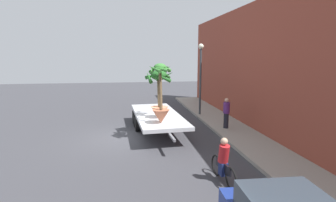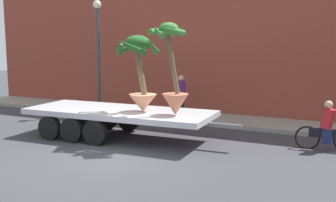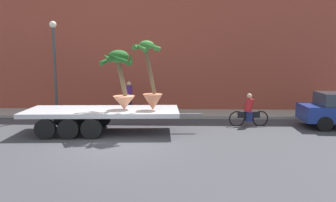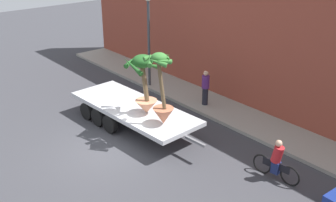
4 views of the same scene
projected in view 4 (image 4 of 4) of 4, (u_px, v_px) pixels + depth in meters
ground_plane at (109, 150)px, 16.16m from camera, size 60.00×60.00×0.00m
sidewalk at (217, 107)px, 19.72m from camera, size 24.00×2.20×0.15m
building_facade at (245, 31)px, 19.34m from camera, size 24.00×1.20×7.08m
flatbed_trailer at (130, 109)px, 17.87m from camera, size 7.38×2.70×0.98m
potted_palm_rear at (144, 82)px, 16.54m from camera, size 1.53×1.57×2.46m
potted_palm_middle at (162, 92)px, 15.65m from camera, size 1.20×1.18×2.84m
cyclist at (277, 162)px, 14.10m from camera, size 1.84×0.38×1.54m
pedestrian_near_gate at (205, 87)px, 19.48m from camera, size 0.36×0.36×1.71m
street_lamp at (149, 29)px, 21.00m from camera, size 0.36×0.36×4.83m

